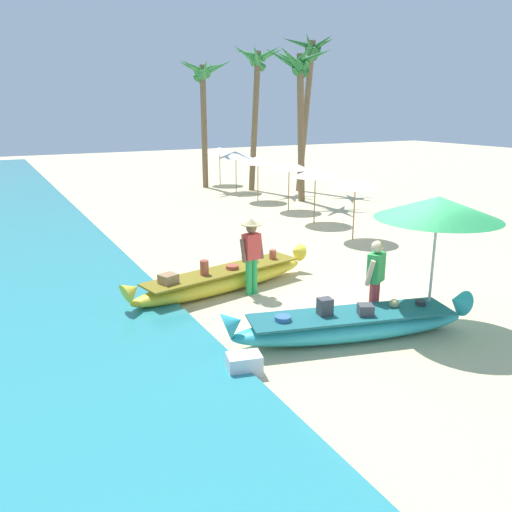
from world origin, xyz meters
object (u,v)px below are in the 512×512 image
object	(u,v)px
person_vendor_hatted	(251,251)
palm_tree_mid_cluster	(203,83)
person_tourist_customer	(375,277)
palm_tree_tall_inland	(309,70)
patio_umbrella_large	(438,208)
boat_cyan_foreground	(351,325)
cooler_box	(244,364)
palm_tree_far_behind	(257,75)
boat_yellow_midground	(223,279)
palm_tree_leaning_seaward	(299,76)

from	to	relation	value
person_vendor_hatted	palm_tree_mid_cluster	xyz separation A→B (m)	(5.11, 14.79, 4.03)
person_vendor_hatted	person_tourist_customer	world-z (taller)	person_vendor_hatted
person_vendor_hatted	palm_tree_tall_inland	xyz separation A→B (m)	(9.09, 11.70, 4.55)
person_vendor_hatted	patio_umbrella_large	bearing A→B (deg)	-55.35
boat_cyan_foreground	patio_umbrella_large	bearing A→B (deg)	-7.14
palm_tree_mid_cluster	cooler_box	bearing A→B (deg)	-110.95
cooler_box	palm_tree_far_behind	bearing A→B (deg)	74.29
person_tourist_customer	patio_umbrella_large	world-z (taller)	patio_umbrella_large
boat_yellow_midground	palm_tree_leaning_seaward	size ratio (longest dim) A/B	0.76
patio_umbrella_large	palm_tree_mid_cluster	size ratio (longest dim) A/B	0.39
cooler_box	palm_tree_mid_cluster	bearing A→B (deg)	82.03
palm_tree_leaning_seaward	cooler_box	distance (m)	15.86
palm_tree_tall_inland	cooler_box	world-z (taller)	palm_tree_tall_inland
palm_tree_leaning_seaward	palm_tree_mid_cluster	distance (m)	5.85
boat_yellow_midground	person_vendor_hatted	world-z (taller)	person_vendor_hatted
boat_cyan_foreground	palm_tree_far_behind	bearing A→B (deg)	67.39
palm_tree_leaning_seaward	cooler_box	bearing A→B (deg)	-125.28
boat_yellow_midground	palm_tree_far_behind	world-z (taller)	palm_tree_far_behind
patio_umbrella_large	cooler_box	xyz separation A→B (m)	(-3.81, -0.04, -2.04)
person_tourist_customer	palm_tree_mid_cluster	bearing A→B (deg)	77.48
person_vendor_hatted	palm_tree_tall_inland	size ratio (longest dim) A/B	0.24
cooler_box	person_tourist_customer	bearing A→B (deg)	24.62
boat_yellow_midground	patio_umbrella_large	world-z (taller)	patio_umbrella_large
person_tourist_customer	palm_tree_mid_cluster	xyz separation A→B (m)	(3.83, 17.23, 4.10)
person_tourist_customer	palm_tree_far_behind	bearing A→B (deg)	69.53
person_vendor_hatted	person_tourist_customer	bearing A→B (deg)	-62.24
boat_cyan_foreground	boat_yellow_midground	bearing A→B (deg)	105.95
palm_tree_tall_inland	palm_tree_leaning_seaward	xyz separation A→B (m)	(-2.10, -2.45, -0.43)
boat_cyan_foreground	patio_umbrella_large	size ratio (longest dim) A/B	1.88
boat_yellow_midground	palm_tree_leaning_seaward	bearing A→B (deg)	49.77
person_tourist_customer	cooler_box	distance (m)	3.15
palm_tree_tall_inland	palm_tree_mid_cluster	xyz separation A→B (m)	(-3.98, 3.09, -0.52)
palm_tree_far_behind	cooler_box	world-z (taller)	palm_tree_far_behind
palm_tree_mid_cluster	palm_tree_far_behind	world-z (taller)	palm_tree_far_behind
boat_yellow_midground	person_tourist_customer	world-z (taller)	person_tourist_customer
palm_tree_tall_inland	boat_cyan_foreground	bearing A→B (deg)	-120.71
palm_tree_leaning_seaward	patio_umbrella_large	bearing A→B (deg)	-111.79
boat_cyan_foreground	person_tourist_customer	xyz separation A→B (m)	(0.82, 0.37, 0.62)
palm_tree_far_behind	cooler_box	xyz separation A→B (m)	(-8.73, -15.95, -5.14)
boat_yellow_midground	palm_tree_leaning_seaward	world-z (taller)	palm_tree_leaning_seaward
boat_cyan_foreground	palm_tree_far_behind	distance (m)	17.74
person_tourist_customer	palm_tree_far_behind	distance (m)	16.95
boat_cyan_foreground	boat_yellow_midground	size ratio (longest dim) A/B	0.95
palm_tree_leaning_seaward	palm_tree_mid_cluster	xyz separation A→B (m)	(-1.88, 5.54, -0.09)
palm_tree_far_behind	boat_yellow_midground	bearing A→B (deg)	-120.97
boat_yellow_midground	person_vendor_hatted	size ratio (longest dim) A/B	2.85
palm_tree_tall_inland	palm_tree_mid_cluster	size ratio (longest dim) A/B	1.16
patio_umbrella_large	palm_tree_far_behind	xyz separation A→B (m)	(4.92, 15.91, 3.10)
boat_yellow_midground	palm_tree_leaning_seaward	xyz separation A→B (m)	(7.45, 8.81, 4.81)
boat_cyan_foreground	palm_tree_mid_cluster	distance (m)	18.81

